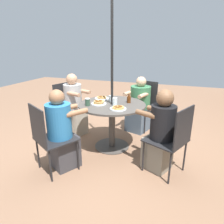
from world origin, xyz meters
name	(u,v)px	position (x,y,z in m)	size (l,w,h in m)	color
ground_plane	(112,146)	(0.00, 0.00, 0.00)	(12.00, 12.00, 0.00)	#8C664C
patio_table	(112,113)	(0.00, 0.00, 0.60)	(1.08, 1.08, 0.77)	#4C4742
umbrella_pole	(112,74)	(0.00, 0.00, 1.24)	(0.04, 0.04, 2.47)	black
patio_chair_north	(49,135)	(0.95, -0.53, 0.55)	(0.64, 0.64, 0.96)	#232326
diner_north	(62,133)	(0.79, -0.44, 0.52)	(0.58, 0.52, 1.13)	#3D3D42
patio_chair_east	(173,137)	(0.46, 0.99, 0.55)	(0.63, 0.63, 0.96)	#232326
diner_east	(160,134)	(0.38, 0.83, 0.53)	(0.48, 0.55, 1.15)	gray
patio_chair_south	(144,102)	(-1.05, 0.32, 0.55)	(0.59, 0.59, 0.96)	#232326
diner_south	(139,107)	(-0.86, 0.27, 0.48)	(0.58, 0.51, 1.09)	slate
patio_chair_west	(68,105)	(-0.34, -1.04, 0.55)	(0.59, 0.59, 0.96)	#232326
diner_west	(74,107)	(-0.28, -0.87, 0.54)	(0.45, 0.52, 1.17)	beige
pancake_plate_a	(99,103)	(0.09, -0.19, 0.79)	(0.24, 0.24, 0.07)	white
pancake_plate_b	(118,108)	(0.24, 0.18, 0.78)	(0.24, 0.24, 0.05)	white
pancake_plate_c	(102,98)	(-0.22, -0.27, 0.78)	(0.24, 0.24, 0.05)	white
syrup_bottle	(129,99)	(-0.16, 0.24, 0.82)	(0.09, 0.06, 0.15)	#602D0F
coffee_cup	(88,102)	(0.22, -0.33, 0.82)	(0.08, 0.08, 0.11)	#33513D
drinking_glass_a	(111,99)	(-0.12, -0.07, 0.82)	(0.06, 0.06, 0.10)	silver
drinking_glass_b	(115,102)	(0.08, 0.08, 0.83)	(0.08, 0.08, 0.13)	silver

